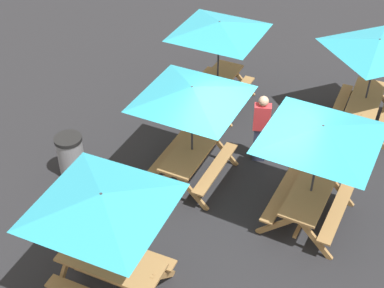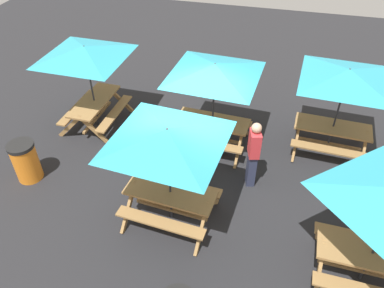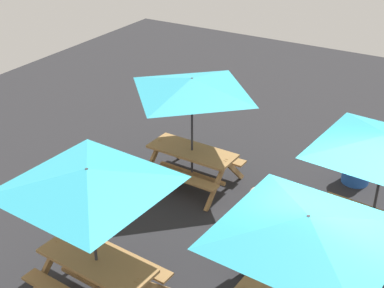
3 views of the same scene
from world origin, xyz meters
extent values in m
plane|color=#232326|center=(0.00, 0.00, 0.00)|extent=(24.00, 24.00, 0.00)
cube|color=olive|center=(0.19, 1.29, 0.74)|extent=(1.84, 0.81, 0.05)
cube|color=olive|center=(0.15, 0.74, 0.45)|extent=(1.81, 0.38, 0.04)
cube|color=olive|center=(0.22, 1.84, 0.45)|extent=(1.81, 0.38, 0.04)
cube|color=olive|center=(-0.61, 0.97, 0.37)|extent=(0.11, 0.80, 0.81)
cube|color=olive|center=(-0.57, 1.70, 0.37)|extent=(0.11, 0.80, 0.81)
cube|color=olive|center=(0.94, 0.87, 0.37)|extent=(0.11, 0.80, 0.81)
cube|color=olive|center=(0.99, 1.60, 0.37)|extent=(0.11, 0.80, 0.81)
cube|color=olive|center=(0.19, 1.29, 0.22)|extent=(1.56, 0.17, 0.06)
cylinder|color=#2D2D33|center=(0.19, 1.29, 1.15)|extent=(0.04, 0.04, 2.30)
pyramid|color=teal|center=(0.19, 1.29, 2.16)|extent=(2.82, 2.82, 0.28)
cube|color=olive|center=(3.59, -1.80, 0.74)|extent=(1.82, 0.76, 0.05)
cube|color=olive|center=(3.61, -1.25, 0.45)|extent=(1.81, 0.32, 0.04)
cube|color=olive|center=(2.80, -2.13, 0.37)|extent=(0.09, 0.80, 0.81)
cube|color=olive|center=(2.83, -1.40, 0.37)|extent=(0.09, 0.80, 0.81)
cube|color=olive|center=(4.36, -2.19, 0.37)|extent=(0.09, 0.80, 0.81)
cube|color=olive|center=(4.39, -1.46, 0.37)|extent=(0.09, 0.80, 0.81)
cube|color=olive|center=(3.59, -1.80, 0.22)|extent=(1.56, 0.12, 0.06)
cylinder|color=#2D2D33|center=(3.59, -1.80, 1.15)|extent=(0.04, 0.04, 2.30)
pyramid|color=teal|center=(3.59, -1.80, 2.16)|extent=(2.06, 2.06, 0.28)
cube|color=olive|center=(3.07, 1.78, 0.74)|extent=(1.84, 0.81, 0.05)
cube|color=olive|center=(3.04, 1.24, 0.45)|extent=(1.81, 0.37, 0.04)
cube|color=olive|center=(3.11, 2.33, 0.45)|extent=(1.81, 0.37, 0.04)
cube|color=olive|center=(2.27, 1.47, 0.37)|extent=(0.11, 0.80, 0.81)
cube|color=olive|center=(2.32, 2.20, 0.37)|extent=(0.11, 0.80, 0.81)
cube|color=olive|center=(3.83, 1.37, 0.37)|extent=(0.11, 0.80, 0.81)
cube|color=olive|center=(3.88, 2.10, 0.37)|extent=(0.11, 0.80, 0.81)
cube|color=olive|center=(3.07, 1.78, 0.22)|extent=(1.56, 0.17, 0.06)
cylinder|color=#2D2D33|center=(3.07, 1.78, 1.15)|extent=(0.04, 0.04, 2.30)
pyramid|color=teal|center=(3.07, 1.78, 2.16)|extent=(2.82, 2.82, 0.28)
cube|color=olive|center=(-3.07, 1.40, 0.74)|extent=(0.74, 1.81, 0.05)
cube|color=olive|center=(-2.52, 1.39, 0.45)|extent=(0.30, 1.81, 0.04)
cube|color=olive|center=(-2.72, 0.61, 0.37)|extent=(0.80, 0.08, 0.81)
cube|color=olive|center=(-2.69, 2.17, 0.37)|extent=(0.80, 0.08, 0.81)
cube|color=olive|center=(-3.42, 2.19, 0.37)|extent=(0.80, 0.08, 0.81)
cube|color=olive|center=(-3.07, 1.40, 0.22)|extent=(0.10, 1.56, 0.06)
cylinder|color=#2D2D33|center=(-3.07, 1.40, 1.15)|extent=(0.04, 0.04, 2.30)
pyramid|color=teal|center=(-3.07, 1.40, 2.16)|extent=(2.83, 2.83, 0.28)
cube|color=olive|center=(-0.11, -1.29, 0.74)|extent=(1.85, 0.86, 0.05)
cube|color=olive|center=(-0.16, -1.84, 0.45)|extent=(1.82, 0.42, 0.04)
cube|color=olive|center=(-0.06, -0.75, 0.45)|extent=(1.82, 0.42, 0.04)
cube|color=olive|center=(-0.92, -1.59, 0.37)|extent=(0.13, 0.80, 0.81)
cube|color=olive|center=(-0.86, -0.86, 0.37)|extent=(0.13, 0.80, 0.81)
cube|color=olive|center=(0.63, -1.73, 0.37)|extent=(0.13, 0.80, 0.81)
cube|color=olive|center=(0.70, -1.00, 0.37)|extent=(0.13, 0.80, 0.81)
cube|color=olive|center=(-0.11, -1.29, 0.22)|extent=(1.56, 0.21, 0.06)
cylinder|color=#2D2D33|center=(-0.11, -1.29, 1.15)|extent=(0.04, 0.04, 2.30)
pyramid|color=teal|center=(-0.11, -1.29, 2.16)|extent=(2.82, 2.82, 0.28)
cylinder|color=gray|center=(-0.70, 3.73, 0.45)|extent=(0.56, 0.56, 0.90)
cylinder|color=black|center=(-0.70, 3.73, 0.94)|extent=(0.59, 0.59, 0.08)
cube|color=#2D334C|center=(1.33, 0.14, 0.42)|extent=(0.25, 0.32, 0.85)
cube|color=red|center=(1.33, 0.14, 1.15)|extent=(0.31, 0.40, 0.60)
sphere|color=tan|center=(1.33, 0.14, 1.56)|extent=(0.22, 0.22, 0.22)
camera|label=1|loc=(-7.88, -2.04, 7.75)|focal=50.00mm
camera|label=2|loc=(1.60, -6.17, 6.12)|focal=35.00mm
camera|label=3|loc=(-1.24, 6.28, 5.89)|focal=50.00mm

